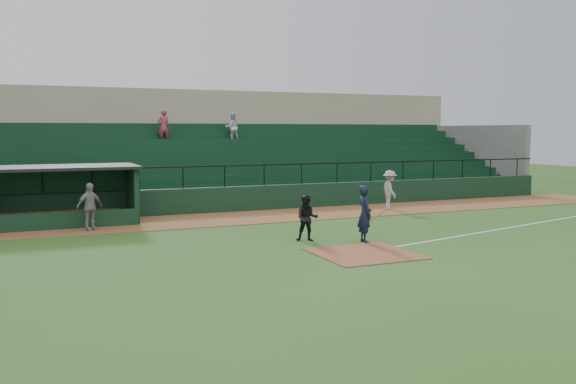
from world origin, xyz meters
name	(u,v)px	position (x,y,z in m)	size (l,w,h in m)	color
ground	(349,248)	(0.00, 0.00, 0.00)	(90.00, 90.00, 0.00)	#2B521A
warning_track	(261,217)	(0.00, 8.00, 0.01)	(40.00, 4.00, 0.03)	brown
home_plate_dirt	(364,254)	(0.00, -1.00, 0.01)	(3.00, 3.00, 0.03)	brown
foul_line	(510,228)	(8.00, 1.20, 0.01)	(18.00, 0.09, 0.01)	white
stadium_structure	(208,158)	(0.00, 16.46, 2.30)	(38.00, 13.08, 6.40)	black
dugout	(23,193)	(-9.75, 9.56, 1.33)	(8.90, 3.20, 2.42)	black
batter_at_plate	(365,214)	(1.03, 0.72, 0.99)	(1.09, 0.80, 1.99)	black
umpire	(307,218)	(-0.69, 1.75, 0.81)	(0.79, 0.61, 1.62)	black
runner	(390,190)	(6.61, 7.78, 0.98)	(1.23, 0.71, 1.91)	#A19B97
dugout_player_a	(90,207)	(-7.43, 7.04, 0.95)	(1.08, 0.45, 1.84)	gray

